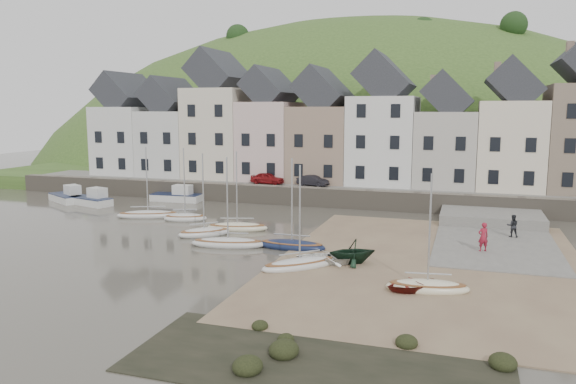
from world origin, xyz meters
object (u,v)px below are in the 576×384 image
(rowboat_green, at_px, (352,251))
(person_dark, at_px, (513,226))
(rowboat_white, at_px, (323,257))
(sailboat_0, at_px, (148,214))
(car_left, at_px, (267,178))
(car_right, at_px, (313,181))
(person_red, at_px, (483,237))
(rowboat_red, at_px, (413,285))

(rowboat_green, distance_m, person_dark, 14.01)
(rowboat_white, relative_size, person_dark, 2.01)
(sailboat_0, relative_size, rowboat_white, 1.91)
(rowboat_white, relative_size, rowboat_green, 1.17)
(car_left, bearing_deg, car_right, -85.83)
(sailboat_0, relative_size, car_right, 1.92)
(car_right, bearing_deg, car_left, 105.11)
(rowboat_white, bearing_deg, person_red, 110.24)
(rowboat_green, distance_m, person_red, 9.20)
(rowboat_green, height_order, rowboat_red, rowboat_green)
(rowboat_white, relative_size, car_right, 1.00)
(rowboat_red, height_order, car_left, car_left)
(sailboat_0, height_order, rowboat_red, sailboat_0)
(person_red, height_order, person_dark, person_red)
(rowboat_red, xyz_separation_m, car_left, (-17.22, 25.21, 1.83))
(rowboat_red, xyz_separation_m, person_red, (3.58, 9.28, 0.71))
(rowboat_white, bearing_deg, rowboat_red, 46.50)
(person_dark, bearing_deg, car_left, -29.87)
(rowboat_white, height_order, rowboat_green, rowboat_green)
(person_dark, distance_m, car_left, 25.46)
(rowboat_green, bearing_deg, person_red, 96.34)
(sailboat_0, xyz_separation_m, person_red, (27.23, -3.57, 0.81))
(rowboat_red, bearing_deg, car_left, 177.91)
(rowboat_green, relative_size, rowboat_red, 0.96)
(rowboat_white, xyz_separation_m, rowboat_red, (5.67, -3.51, -0.04))
(rowboat_white, xyz_separation_m, person_red, (9.24, 5.77, 0.67))
(rowboat_green, relative_size, car_left, 0.81)
(rowboat_red, xyz_separation_m, person_dark, (5.69, 14.18, 0.58))
(rowboat_green, height_order, car_right, car_right)
(sailboat_0, height_order, person_dark, sailboat_0)
(sailboat_0, xyz_separation_m, rowboat_green, (19.68, -8.82, 0.54))
(sailboat_0, bearing_deg, rowboat_white, -27.44)
(rowboat_green, relative_size, person_dark, 1.72)
(person_red, relative_size, person_dark, 1.16)
(person_dark, xyz_separation_m, car_left, (-22.92, 11.03, 1.25))
(rowboat_green, relative_size, person_red, 1.49)
(rowboat_white, bearing_deg, person_dark, 121.48)
(rowboat_white, relative_size, rowboat_red, 1.12)
(rowboat_red, distance_m, person_dark, 15.29)
(car_left, relative_size, car_right, 1.06)
(rowboat_green, bearing_deg, car_left, -176.45)
(rowboat_white, xyz_separation_m, car_left, (-11.56, 21.69, 1.79))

